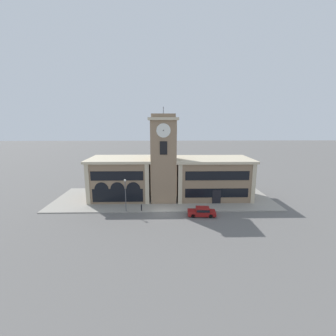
{
  "coord_description": "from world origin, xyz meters",
  "views": [
    {
      "loc": [
        -0.1,
        -33.56,
        13.93
      ],
      "look_at": [
        0.75,
        3.58,
        6.5
      ],
      "focal_mm": 24.0,
      "sensor_mm": 36.0,
      "label": 1
    }
  ],
  "objects": [
    {
      "name": "sidewalk_kerb",
      "position": [
        0.0,
        6.73,
        0.07
      ],
      "size": [
        39.81,
        13.45,
        0.15
      ],
      "color": "gray",
      "rests_on": "ground_plane"
    },
    {
      "name": "parked_car_near",
      "position": [
        5.82,
        -1.38,
        0.68
      ],
      "size": [
        4.34,
        2.17,
        1.31
      ],
      "rotation": [
        0.0,
        0.0,
        3.07
      ],
      "color": "maroon",
      "rests_on": "ground_plane"
    },
    {
      "name": "bollard",
      "position": [
        -3.58,
        0.5,
        0.67
      ],
      "size": [
        0.18,
        0.18,
        1.06
      ],
      "color": "black",
      "rests_on": "sidewalk_kerb"
    },
    {
      "name": "clock_tower",
      "position": [
        0.0,
        5.77,
        7.79
      ],
      "size": [
        5.1,
        5.1,
        16.68
      ],
      "color": "#897056",
      "rests_on": "ground_plane"
    },
    {
      "name": "street_lamp",
      "position": [
        -6.04,
        0.46,
        3.63
      ],
      "size": [
        0.36,
        0.36,
        5.22
      ],
      "color": "#4C4C51",
      "rests_on": "sidewalk_kerb"
    },
    {
      "name": "town_hall_left_wing",
      "position": [
        -7.92,
        7.48,
        3.85
      ],
      "size": [
        11.54,
        8.57,
        7.65
      ],
      "color": "#897056",
      "rests_on": "ground_plane"
    },
    {
      "name": "town_hall_right_wing",
      "position": [
        9.2,
        7.49,
        3.81
      ],
      "size": [
        14.11,
        8.57,
        7.56
      ],
      "color": "#897056",
      "rests_on": "ground_plane"
    },
    {
      "name": "ground_plane",
      "position": [
        0.0,
        0.0,
        0.0
      ],
      "size": [
        300.0,
        300.0,
        0.0
      ],
      "primitive_type": "plane",
      "color": "#605E5B"
    }
  ]
}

